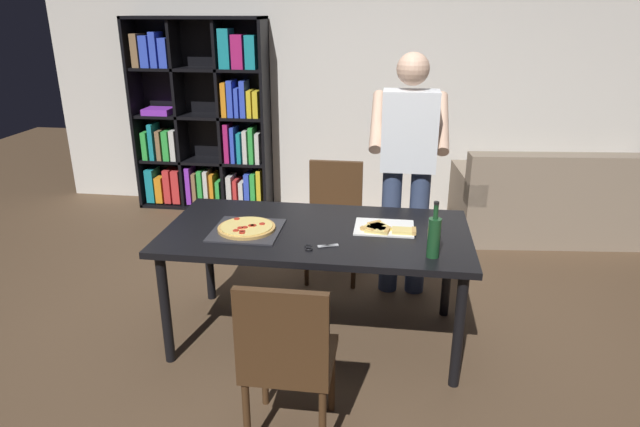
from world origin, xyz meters
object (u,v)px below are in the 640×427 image
object	(u,v)px
bookshelf	(204,123)
pepperoni_pizza_on_tray	(247,229)
person_serving_pizza	(408,162)
kitchen_scissors	(316,247)
dining_table	(317,240)
couch	(551,205)
wine_bottle	(434,236)
chair_far_side	(334,212)
chair_near_camera	(287,354)

from	to	relation	value
bookshelf	pepperoni_pizza_on_tray	world-z (taller)	bookshelf
person_serving_pizza	kitchen_scissors	bearing A→B (deg)	-116.88
dining_table	couch	bearing A→B (deg)	46.19
wine_bottle	kitchen_scissors	size ratio (longest dim) A/B	1.59
chair_far_side	couch	xyz separation A→B (m)	(1.91, 1.03, -0.21)
bookshelf	kitchen_scissors	world-z (taller)	bookshelf
chair_far_side	wine_bottle	distance (m)	1.47
person_serving_pizza	bookshelf	bearing A→B (deg)	141.64
chair_far_side	person_serving_pizza	distance (m)	0.76
dining_table	chair_near_camera	bearing A→B (deg)	-90.00
chair_far_side	bookshelf	distance (m)	2.12
bookshelf	pepperoni_pizza_on_tray	bearing A→B (deg)	-65.63
dining_table	pepperoni_pizza_on_tray	world-z (taller)	pepperoni_pizza_on_tray
person_serving_pizza	wine_bottle	world-z (taller)	person_serving_pizza
couch	pepperoni_pizza_on_tray	distance (m)	3.14
chair_far_side	wine_bottle	bearing A→B (deg)	-61.48
dining_table	couch	xyz separation A→B (m)	(1.91, 1.99, -0.38)
couch	dining_table	bearing A→B (deg)	-133.81
pepperoni_pizza_on_tray	kitchen_scissors	size ratio (longest dim) A/B	2.06
bookshelf	person_serving_pizza	xyz separation A→B (m)	(2.07, -1.64, 0.09)
dining_table	person_serving_pizza	distance (m)	0.97
dining_table	kitchen_scissors	bearing A→B (deg)	-82.57
bookshelf	pepperoni_pizza_on_tray	size ratio (longest dim) A/B	4.78
person_serving_pizza	couch	bearing A→B (deg)	42.55
chair_near_camera	kitchen_scissors	size ratio (longest dim) A/B	4.54
chair_near_camera	couch	distance (m)	3.51
chair_near_camera	wine_bottle	world-z (taller)	wine_bottle
dining_table	bookshelf	world-z (taller)	bookshelf
dining_table	chair_far_side	bearing A→B (deg)	90.00
couch	wine_bottle	bearing A→B (deg)	-118.26
dining_table	chair_near_camera	world-z (taller)	chair_near_camera
bookshelf	couch	bearing A→B (deg)	-6.43
chair_near_camera	chair_far_side	xyz separation A→B (m)	(0.00, 1.91, 0.00)
chair_far_side	pepperoni_pizza_on_tray	size ratio (longest dim) A/B	2.21
couch	bookshelf	world-z (taller)	bookshelf
wine_bottle	chair_far_side	bearing A→B (deg)	118.52
dining_table	pepperoni_pizza_on_tray	distance (m)	0.43
dining_table	couch	distance (m)	2.78
chair_far_side	person_serving_pizza	size ratio (longest dim) A/B	0.51
chair_far_side	pepperoni_pizza_on_tray	xyz separation A→B (m)	(-0.42, -1.03, 0.25)
pepperoni_pizza_on_tray	couch	bearing A→B (deg)	41.66
chair_far_side	wine_bottle	size ratio (longest dim) A/B	2.85
bookshelf	kitchen_scissors	size ratio (longest dim) A/B	9.84
kitchen_scissors	bookshelf	bearing A→B (deg)	120.61
person_serving_pizza	wine_bottle	distance (m)	1.05
dining_table	wine_bottle	world-z (taller)	wine_bottle
person_serving_pizza	chair_near_camera	bearing A→B (deg)	-107.80
couch	kitchen_scissors	world-z (taller)	couch
chair_near_camera	bookshelf	distance (m)	3.68
kitchen_scissors	couch	bearing A→B (deg)	50.29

